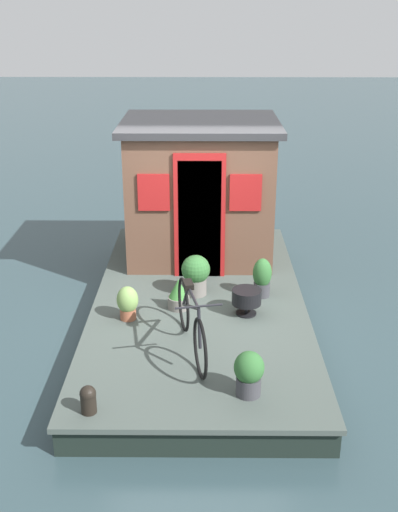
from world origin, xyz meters
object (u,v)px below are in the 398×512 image
Objects in this scene: potted_plant_mint at (262,277)px; charcoal_grill at (247,298)px; bicycle at (191,322)px; potted_plant_sage at (179,294)px; potted_plant_succulent at (128,302)px; houseboat_cabin at (200,189)px; mooring_bollard at (88,399)px; potted_plant_lavender at (249,373)px; potted_plant_rosemary at (196,274)px.

charcoal_grill is (-0.53, 0.24, -0.04)m from potted_plant_mint.
potted_plant_sage is (1.06, 0.19, -0.17)m from bicycle.
potted_plant_mint is (0.67, -1.73, 0.04)m from potted_plant_succulent.
charcoal_grill is at bearing -100.56° from potted_plant_sage.
mooring_bollard is (-4.16, 1.04, -0.89)m from houseboat_cabin.
potted_plant_succulent is (-0.30, 0.62, 0.03)m from potted_plant_sage.
potted_plant_lavender is (-1.92, -0.78, 0.06)m from potted_plant_sage.
houseboat_cabin is 5.29× the size of potted_plant_succulent.
potted_plant_rosemary is 0.87m from charcoal_grill.
potted_plant_rosemary is at bearing -1.15° from bicycle.
potted_plant_sage is 0.88m from charcoal_grill.
houseboat_cabin is at bearing 16.06° from charcoal_grill.
charcoal_grill is at bearing -84.57° from potted_plant_succulent.
potted_plant_sage is 2.36m from mooring_bollard.
potted_plant_succulent is 1.11m from potted_plant_rosemary.
charcoal_grill is at bearing 155.86° from potted_plant_mint.
potted_plant_mint reaches higher than potted_plant_sage.
houseboat_cabin is 2.54m from potted_plant_succulent.
potted_plant_lavender is 1.11× the size of potted_plant_succulent.
mooring_bollard is at bearing 159.37° from potted_plant_rosemary.
bicycle is 4.09× the size of potted_plant_sage.
potted_plant_rosemary is at bearing 48.16° from charcoal_grill.
charcoal_grill is (0.90, -0.68, -0.14)m from bicycle.
houseboat_cabin reaches higher than potted_plant_rosemary.
charcoal_grill is at bearing -38.52° from mooring_bollard.
bicycle reaches higher than potted_plant_mint.
mooring_bollard is (-1.17, 0.97, -0.21)m from bicycle.
potted_plant_lavender is at bearing 177.16° from charcoal_grill.
potted_plant_lavender is at bearing -139.12° from potted_plant_succulent.
houseboat_cabin is 1.93m from potted_plant_mint.
potted_plant_succulent is 0.81× the size of potted_plant_mint.
houseboat_cabin reaches higher than potted_plant_mint.
houseboat_cabin is at bearing 7.62° from potted_plant_lavender.
potted_plant_succulent is (1.62, 1.40, -0.03)m from potted_plant_lavender.
bicycle is 3.09× the size of potted_plant_mint.
potted_plant_mint is (2.29, -0.33, 0.02)m from potted_plant_lavender.
potted_plant_succulent reaches higher than potted_plant_sage.
potted_plant_sage is at bearing 172.26° from houseboat_cabin.
bicycle is at bearing 34.66° from potted_plant_lavender.
potted_plant_sage is at bearing -64.07° from potted_plant_succulent.
potted_plant_succulent is at bearing 40.88° from potted_plant_lavender.
bicycle reaches higher than charcoal_grill.
potted_plant_sage is 1.40× the size of mooring_bollard.
potted_plant_rosemary is 2.84m from mooring_bollard.
potted_plant_sage is 0.69m from potted_plant_succulent.
potted_plant_lavender is 1.59m from mooring_bollard.
potted_plant_lavender is 0.89× the size of potted_plant_mint.
bicycle is 4.45× the size of charcoal_grill.
charcoal_grill reaches higher than mooring_bollard.
potted_plant_sage is 0.48m from potted_plant_rosemary.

